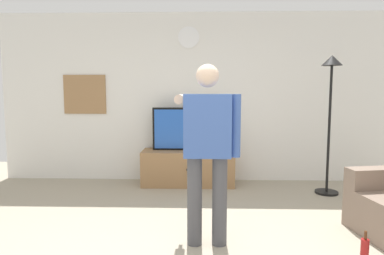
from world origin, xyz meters
name	(u,v)px	position (x,y,z in m)	size (l,w,h in m)	color
back_wall	(198,98)	(0.00, 2.95, 1.35)	(6.40, 0.10, 2.70)	silver
tv_stand	(188,168)	(-0.15, 2.60, 0.27)	(1.42, 0.52, 0.54)	#997047
television	(188,129)	(-0.15, 2.65, 0.87)	(1.11, 0.07, 0.67)	black
wall_clock	(189,37)	(-0.15, 2.89, 2.31)	(0.34, 0.34, 0.03)	white
framed_picture	(85,94)	(-1.84, 2.90, 1.41)	(0.69, 0.04, 0.63)	#997047
floor_lamp	(331,96)	(1.86, 2.21, 1.39)	(0.32, 0.32, 1.95)	black
person_standing_nearer_lamp	(207,144)	(0.12, 0.55, 0.97)	(0.61, 0.78, 1.70)	#4C4C51
beverage_bottle	(365,252)	(1.42, 0.16, 0.12)	(0.07, 0.07, 0.31)	maroon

